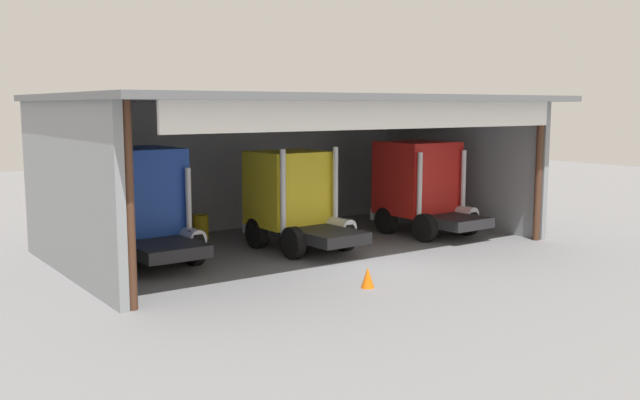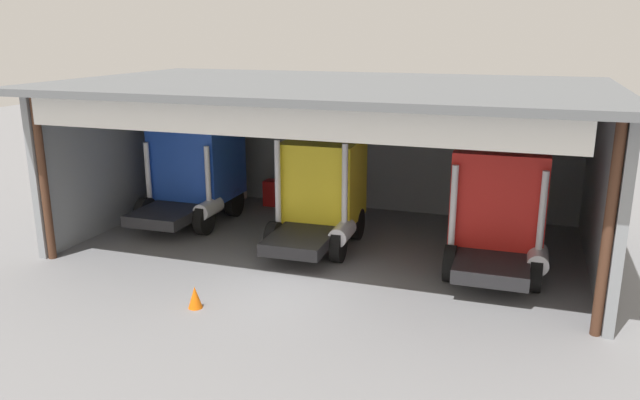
# 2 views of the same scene
# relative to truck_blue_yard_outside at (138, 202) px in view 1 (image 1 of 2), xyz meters

# --- Properties ---
(ground_plane) EXTENTS (80.00, 80.00, 0.00)m
(ground_plane) POSITION_rel_truck_blue_yard_outside_xyz_m (5.44, -5.16, -1.89)
(ground_plane) COLOR slate
(ground_plane) RESTS_ON ground
(workshop_shed) EXTENTS (16.24, 9.91, 5.17)m
(workshop_shed) POSITION_rel_truck_blue_yard_outside_xyz_m (5.44, -0.08, 1.77)
(workshop_shed) COLOR gray
(workshop_shed) RESTS_ON ground
(truck_blue_yard_outside) EXTENTS (2.77, 4.84, 3.54)m
(truck_blue_yard_outside) POSITION_rel_truck_blue_yard_outside_xyz_m (0.00, 0.00, 0.00)
(truck_blue_yard_outside) COLOR #1E47B7
(truck_blue_yard_outside) RESTS_ON ground
(truck_yellow_right_bay) EXTENTS (2.60, 4.64, 3.47)m
(truck_yellow_right_bay) POSITION_rel_truck_blue_yard_outside_xyz_m (5.11, -1.05, -0.16)
(truck_yellow_right_bay) COLOR yellow
(truck_yellow_right_bay) RESTS_ON ground
(truck_red_center_bay) EXTENTS (2.71, 4.37, 3.49)m
(truck_red_center_bay) POSITION_rel_truck_blue_yard_outside_xyz_m (10.59, -1.53, -0.04)
(truck_red_center_bay) COLOR red
(truck_red_center_bay) RESTS_ON ground
(oil_drum) EXTENTS (0.58, 0.58, 0.88)m
(oil_drum) POSITION_rel_truck_blue_yard_outside_xyz_m (3.23, 2.29, -1.45)
(oil_drum) COLOR gold
(oil_drum) RESTS_ON ground
(tool_cart) EXTENTS (0.90, 0.60, 1.00)m
(tool_cart) POSITION_rel_truck_blue_yard_outside_xyz_m (2.01, 2.62, -1.39)
(tool_cart) COLOR red
(tool_cart) RESTS_ON ground
(traffic_cone) EXTENTS (0.36, 0.36, 0.56)m
(traffic_cone) POSITION_rel_truck_blue_yard_outside_xyz_m (3.74, -6.70, -1.61)
(traffic_cone) COLOR orange
(traffic_cone) RESTS_ON ground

